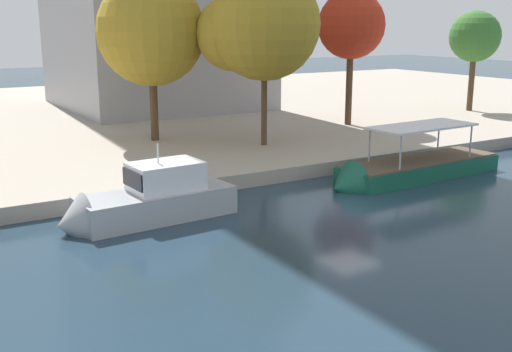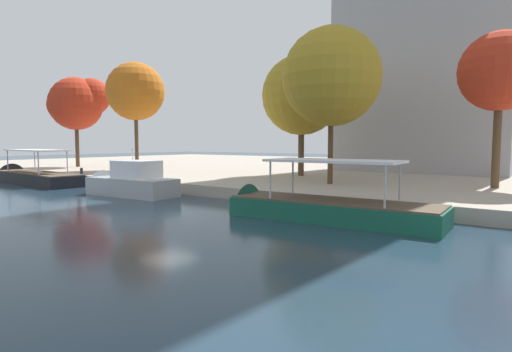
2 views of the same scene
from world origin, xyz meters
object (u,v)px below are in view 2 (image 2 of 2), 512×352
at_px(motor_yacht_1, 127,185).
at_px(tree_3, 502,71).
at_px(tour_boat_2, 315,212).
at_px(tree_5, 134,90).
at_px(tree_1, 329,80).
at_px(tree_2, 305,98).
at_px(tree_4, 77,103).
at_px(mooring_bollard_0, 82,171).
at_px(tour_boat_0, 33,179).

distance_m(motor_yacht_1, tree_3, 26.98).
bearing_deg(tour_boat_2, motor_yacht_1, -3.92).
distance_m(tour_boat_2, tree_3, 16.98).
bearing_deg(tree_5, tree_1, -3.21).
xyz_separation_m(tree_2, tree_4, (-29.79, -4.54, 0.88)).
distance_m(tree_1, tree_4, 34.95).
height_order(tour_boat_2, mooring_bollard_0, tour_boat_2).
bearing_deg(tree_5, tour_boat_2, -21.21).
bearing_deg(tree_4, tree_1, -1.44).
bearing_deg(tour_boat_2, tree_3, -118.87).
xyz_separation_m(tour_boat_2, tree_2, (-9.28, 15.15, 7.59)).
relative_size(tree_1, tree_2, 1.04).
distance_m(tour_boat_0, tree_2, 26.85).
height_order(tree_2, tree_3, tree_2).
xyz_separation_m(mooring_bollard_0, tree_4, (-12.54, 7.31, 7.64)).
height_order(tree_1, tree_5, tree_5).
height_order(motor_yacht_1, mooring_bollard_0, motor_yacht_1).
xyz_separation_m(tour_boat_2, tree_3, (6.56, 13.33, 8.22)).
bearing_deg(tree_3, tree_4, -176.58).
bearing_deg(tour_boat_2, tree_2, -61.17).
xyz_separation_m(mooring_bollard_0, tree_3, (33.10, 10.04, 7.38)).
distance_m(motor_yacht_1, tree_5, 18.95).
height_order(motor_yacht_1, tree_5, tree_5).
bearing_deg(tour_boat_2, tree_4, -17.85).
relative_size(tour_boat_0, tree_5, 1.20).
bearing_deg(tour_boat_0, tour_boat_2, -176.95).
distance_m(tour_boat_2, mooring_bollard_0, 26.75).
xyz_separation_m(motor_yacht_1, mooring_bollard_0, (-10.77, 2.94, 0.40)).
xyz_separation_m(motor_yacht_1, tree_4, (-23.31, 10.26, 8.04)).
bearing_deg(tour_boat_0, mooring_bollard_0, -143.51).
bearing_deg(tree_2, tour_boat_0, -145.96).
relative_size(motor_yacht_1, tree_5, 0.69).
relative_size(mooring_bollard_0, tree_3, 0.07).
bearing_deg(tree_4, tree_5, 2.73).
xyz_separation_m(tour_boat_0, tree_1, (26.50, 9.01, 8.03)).
distance_m(tour_boat_0, tree_5, 14.02).
distance_m(tree_1, tree_2, 7.49).
xyz_separation_m(tour_boat_0, mooring_bollard_0, (4.11, 2.58, 0.75)).
relative_size(tour_boat_0, tree_2, 1.29).
bearing_deg(tree_4, tree_3, 3.42).
bearing_deg(tree_5, tree_4, -177.27).
xyz_separation_m(tree_1, tree_2, (-5.14, 5.42, -0.53)).
bearing_deg(tree_2, motor_yacht_1, -113.66).
relative_size(tree_4, tree_5, 0.94).
bearing_deg(tree_1, tree_2, 133.51).
bearing_deg(tree_1, motor_yacht_1, -141.11).
bearing_deg(tree_4, tour_boat_2, -15.19).
relative_size(tree_3, tree_5, 0.87).
bearing_deg(mooring_bollard_0, tour_boat_0, -147.90).
height_order(motor_yacht_1, tree_3, tree_3).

